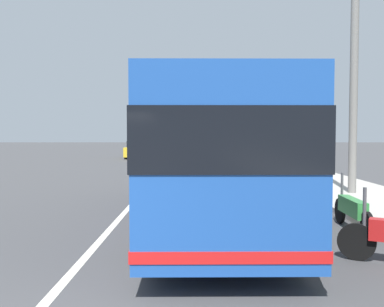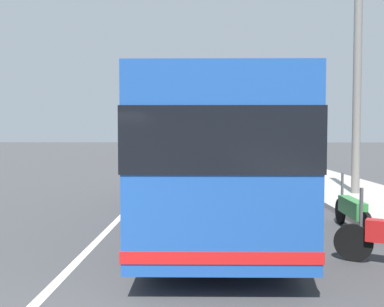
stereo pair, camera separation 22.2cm
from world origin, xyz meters
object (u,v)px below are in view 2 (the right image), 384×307
object	(u,v)px
car_far_distant	(144,150)
car_side_street	(200,145)
car_behind_bus	(196,161)
coach_bus	(209,151)
car_oncoming	(212,154)
motorcycle_far_end	(352,211)
utility_pole	(357,93)

from	to	relation	value
car_far_distant	car_side_street	xyz separation A→B (m)	(20.87, -5.06, -0.07)
car_behind_bus	coach_bus	bearing A→B (deg)	-174.99
car_oncoming	car_far_distant	bearing A→B (deg)	43.77
car_far_distant	car_side_street	distance (m)	21.47
motorcycle_far_end	car_behind_bus	xyz separation A→B (m)	(14.03, 3.69, 0.23)
coach_bus	car_side_street	size ratio (longest dim) A/B	2.62
car_behind_bus	car_far_distant	xyz separation A→B (m)	(14.88, 4.97, 0.06)
motorcycle_far_end	car_behind_bus	bearing A→B (deg)	16.68
coach_bus	car_behind_bus	bearing A→B (deg)	1.73
coach_bus	car_oncoming	xyz separation A→B (m)	(21.01, -0.57, -1.04)
coach_bus	motorcycle_far_end	xyz separation A→B (m)	(-1.39, -3.15, -1.28)
car_far_distant	car_side_street	bearing A→B (deg)	167.22
car_far_distant	utility_pole	size ratio (longest dim) A/B	0.64
car_far_distant	car_behind_bus	bearing A→B (deg)	19.32
car_far_distant	car_side_street	world-z (taller)	car_far_distant
car_side_street	utility_pole	bearing A→B (deg)	-173.95
car_side_street	car_far_distant	bearing A→B (deg)	165.28
utility_pole	car_behind_bus	bearing A→B (deg)	32.88
car_behind_bus	car_side_street	world-z (taller)	car_behind_bus
coach_bus	car_side_street	xyz separation A→B (m)	(48.38, 0.44, -1.06)
car_behind_bus	car_far_distant	bearing A→B (deg)	21.05
coach_bus	car_oncoming	world-z (taller)	coach_bus
motorcycle_far_end	car_oncoming	distance (m)	22.56
coach_bus	car_side_street	distance (m)	48.39
motorcycle_far_end	car_behind_bus	distance (m)	14.50
car_oncoming	car_side_street	distance (m)	27.38
car_behind_bus	utility_pole	size ratio (longest dim) A/B	0.62
car_oncoming	car_behind_bus	bearing A→B (deg)	173.16
motorcycle_far_end	car_far_distant	bearing A→B (deg)	18.63
coach_bus	car_oncoming	bearing A→B (deg)	-2.26
utility_pole	motorcycle_far_end	bearing A→B (deg)	159.32
car_far_distant	utility_pole	xyz separation A→B (m)	(-23.65, -10.64, 2.81)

